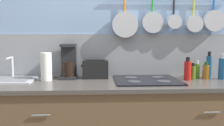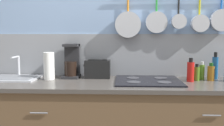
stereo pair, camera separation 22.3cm
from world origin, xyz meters
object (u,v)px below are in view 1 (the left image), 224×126
Objects in this scene: bottle_cooking_wine at (197,70)px; bottle_olive_oil at (209,66)px; coffee_maker at (69,64)px; bottle_hot_sauce at (222,68)px; toaster at (95,69)px; bottle_vinegar at (188,70)px; bottle_sesame_oil at (193,72)px; bottle_dish_soap at (206,71)px; paper_towel_roll at (46,67)px.

bottle_cooking_wine is 0.15m from bottle_olive_oil.
bottle_hot_sauce is (1.47, -0.15, -0.03)m from coffee_maker.
bottle_olive_oil is (1.14, -0.00, 0.03)m from toaster.
bottle_vinegar is 0.84× the size of bottle_olive_oil.
bottle_sesame_oil is 0.90× the size of bottle_cooking_wine.
bottle_dish_soap is (1.33, -0.13, -0.07)m from coffee_maker.
toaster is at bearing -5.94° from coffee_maker.
bottle_olive_oil is at bearing 3.66° from paper_towel_roll.
bottle_olive_oil reaches higher than bottle_cooking_wine.
coffee_maker is 1.48m from bottle_hot_sauce.
paper_towel_roll is at bearing -177.96° from bottle_cooking_wine.
bottle_dish_soap is 0.64× the size of bottle_olive_oil.
bottle_cooking_wine is (1.26, -0.08, -0.06)m from coffee_maker.
toaster is 1.51× the size of bottle_cooking_wine.
toaster is at bearing 173.55° from bottle_sesame_oil.
paper_towel_roll reaches higher than toaster.
bottle_hot_sauce is (1.21, -0.12, 0.02)m from toaster.
bottle_hot_sauce is at bearing -4.01° from bottle_sesame_oil.
toaster reaches higher than bottle_dish_soap.
bottle_vinegar is 0.09m from bottle_sesame_oil.
bottle_vinegar is 1.25× the size of bottle_cooking_wine.
paper_towel_roll is 1.32m from bottle_vinegar.
toaster is at bearing 12.78° from paper_towel_roll.
bottle_vinegar is at bearing -174.82° from bottle_hot_sauce.
coffee_maker is 1.36× the size of bottle_hot_sauce.
paper_towel_roll is 1.52m from bottle_dish_soap.
bottle_cooking_wine reaches higher than bottle_dish_soap.
toaster is 1.00m from bottle_cooking_wine.
bottle_olive_oil is (1.40, -0.03, -0.02)m from coffee_maker.
coffee_maker is 2.14× the size of bottle_sesame_oil.
toaster reaches higher than bottle_sesame_oil.
bottle_vinegar is 0.17m from bottle_cooking_wine.
bottle_vinegar is 1.31× the size of bottle_dish_soap.
coffee_maker is 1.92× the size of bottle_cooking_wine.
paper_towel_roll is 1.59m from bottle_olive_oil.
bottle_dish_soap is at bearing 170.04° from bottle_hot_sauce.
bottle_hot_sauce is at bearing -9.96° from bottle_dish_soap.
paper_towel_roll is 1.00× the size of bottle_olive_oil.
coffee_maker reaches higher than bottle_olive_oil.
bottle_olive_oil is (0.20, 0.10, 0.05)m from bottle_sesame_oil.
paper_towel_roll is 1.45m from bottle_cooking_wine.
bottle_olive_oil is at bearing 29.52° from bottle_vinegar.
bottle_sesame_oil is at bearing -152.86° from bottle_olive_oil.
bottle_vinegar is at bearing -144.21° from bottle_sesame_oil.
toaster is 1.68× the size of bottle_sesame_oil.
paper_towel_roll reaches higher than bottle_sesame_oil.
paper_towel_roll is at bearing -176.34° from bottle_olive_oil.
toaster is 1.59× the size of bottle_dish_soap.
toaster is 1.02× the size of bottle_olive_oil.
bottle_dish_soap is (0.20, 0.06, -0.02)m from bottle_vinegar.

